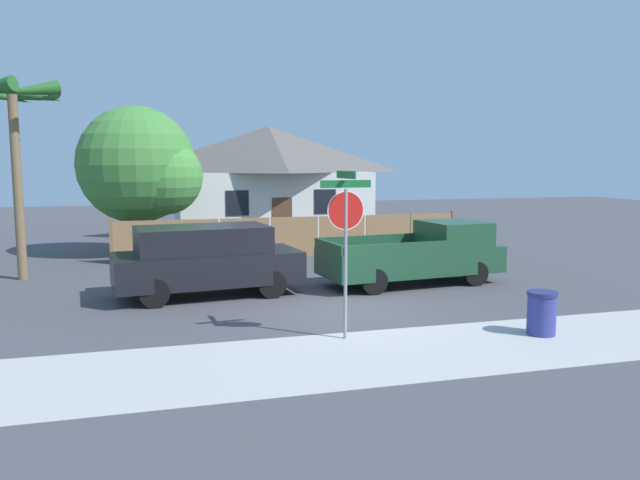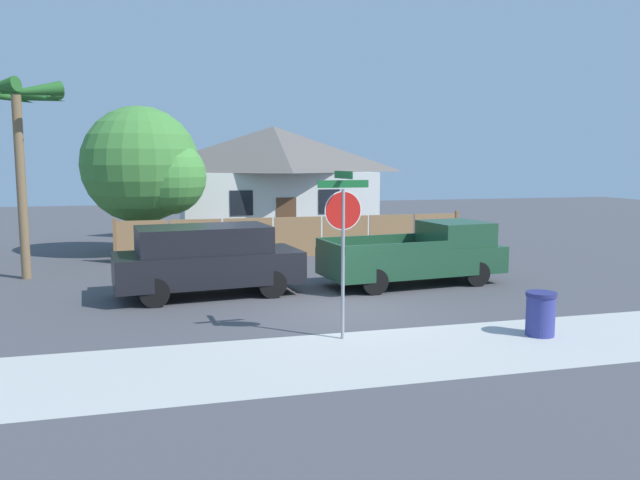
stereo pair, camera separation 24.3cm
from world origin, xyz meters
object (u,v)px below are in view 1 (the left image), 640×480
Objects in this scene: oak_tree at (142,168)px; palm_tree at (13,109)px; stop_sign at (346,224)px; trash_bin at (542,313)px; house at (269,179)px; orange_pickup at (419,255)px; red_suv at (206,258)px.

palm_tree is at bearing -131.59° from oak_tree.
stop_sign reaches higher than trash_bin.
orange_pickup is at bearing -82.06° from house.
oak_tree is 13.51m from stop_sign.
house reaches higher than trash_bin.
oak_tree is at bearing 120.02° from trash_bin.
house reaches higher than stop_sign.
stop_sign is (-2.03, -18.22, -0.39)m from house.
oak_tree reaches higher than trash_bin.
palm_tree reaches higher than trash_bin.
oak_tree is 8.48m from red_suv.
red_suv is at bearing -78.82° from oak_tree.
red_suv is 5.55× the size of trash_bin.
trash_bin is (2.01, -19.04, -2.28)m from house.
palm_tree is 7.70m from red_suv.
stop_sign reaches higher than red_suv.
palm_tree is at bearing 126.54° from stop_sign.
house is at bearing 79.68° from stop_sign.
palm_tree is 1.75× the size of stop_sign.
stop_sign reaches higher than orange_pickup.
oak_tree reaches higher than orange_pickup.
red_suv is at bearing -108.06° from house.
house is 13.62m from palm_tree.
red_suv is (5.21, -3.91, -4.12)m from palm_tree.
oak_tree reaches higher than stop_sign.
oak_tree reaches higher than red_suv.
palm_tree is 11.92m from stop_sign.
house is 19.28m from trash_bin.
orange_pickup is at bearing 91.53° from trash_bin.
stop_sign is at bearing -73.20° from oak_tree.
red_suv is at bearing 174.34° from orange_pickup.
orange_pickup is at bearing -5.66° from red_suv.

